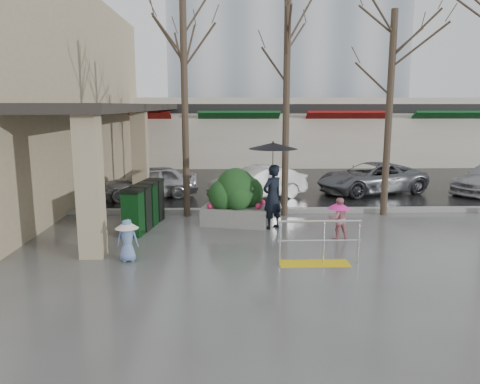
{
  "coord_description": "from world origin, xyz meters",
  "views": [
    {
      "loc": [
        -0.7,
        -11.38,
        3.57
      ],
      "look_at": [
        -0.34,
        0.86,
        1.3
      ],
      "focal_mm": 35.0,
      "sensor_mm": 36.0,
      "label": 1
    }
  ],
  "objects_px": {
    "tree_west": "(184,56)",
    "child_pink": "(338,216)",
    "woman": "(273,177)",
    "planter": "(236,198)",
    "tree_midwest": "(287,51)",
    "car_b": "(258,183)",
    "child_blue": "(127,236)",
    "tree_mideast": "(392,64)",
    "news_boxes": "(144,206)",
    "car_a": "(149,182)",
    "car_c": "(371,178)",
    "handrail": "(317,248)"
  },
  "relations": [
    {
      "from": "tree_midwest",
      "to": "tree_mideast",
      "type": "xyz_separation_m",
      "value": [
        3.3,
        -0.0,
        -0.37
      ]
    },
    {
      "from": "tree_west",
      "to": "child_blue",
      "type": "xyz_separation_m",
      "value": [
        -1.0,
        -4.48,
        -4.49
      ]
    },
    {
      "from": "child_blue",
      "to": "child_pink",
      "type": "bearing_deg",
      "value": -163.99
    },
    {
      "from": "woman",
      "to": "car_b",
      "type": "height_order",
      "value": "woman"
    },
    {
      "from": "planter",
      "to": "car_b",
      "type": "height_order",
      "value": "planter"
    },
    {
      "from": "handrail",
      "to": "child_blue",
      "type": "xyz_separation_m",
      "value": [
        -4.36,
        0.32,
        0.22
      ]
    },
    {
      "from": "child_pink",
      "to": "car_b",
      "type": "relative_size",
      "value": 0.3
    },
    {
      "from": "news_boxes",
      "to": "woman",
      "type": "bearing_deg",
      "value": 6.89
    },
    {
      "from": "tree_mideast",
      "to": "woman",
      "type": "distance_m",
      "value": 5.36
    },
    {
      "from": "tree_mideast",
      "to": "car_a",
      "type": "bearing_deg",
      "value": 159.23
    },
    {
      "from": "tree_midwest",
      "to": "child_blue",
      "type": "distance_m",
      "value": 7.7
    },
    {
      "from": "planter",
      "to": "car_c",
      "type": "distance_m",
      "value": 7.58
    },
    {
      "from": "handrail",
      "to": "car_b",
      "type": "height_order",
      "value": "car_b"
    },
    {
      "from": "handrail",
      "to": "tree_west",
      "type": "relative_size",
      "value": 0.28
    },
    {
      "from": "car_b",
      "to": "child_pink",
      "type": "bearing_deg",
      "value": -9.77
    },
    {
      "from": "handrail",
      "to": "car_b",
      "type": "relative_size",
      "value": 0.5
    },
    {
      "from": "car_c",
      "to": "car_a",
      "type": "bearing_deg",
      "value": -103.08
    },
    {
      "from": "child_blue",
      "to": "car_b",
      "type": "bearing_deg",
      "value": -117.24
    },
    {
      "from": "child_pink",
      "to": "car_c",
      "type": "height_order",
      "value": "car_c"
    },
    {
      "from": "car_a",
      "to": "car_c",
      "type": "height_order",
      "value": "same"
    },
    {
      "from": "tree_west",
      "to": "car_a",
      "type": "bearing_deg",
      "value": 118.91
    },
    {
      "from": "car_b",
      "to": "planter",
      "type": "bearing_deg",
      "value": -40.63
    },
    {
      "from": "tree_midwest",
      "to": "woman",
      "type": "bearing_deg",
      "value": -109.1
    },
    {
      "from": "tree_west",
      "to": "child_pink",
      "type": "distance_m",
      "value": 6.79
    },
    {
      "from": "tree_west",
      "to": "car_b",
      "type": "height_order",
      "value": "tree_west"
    },
    {
      "from": "planter",
      "to": "news_boxes",
      "type": "bearing_deg",
      "value": -174.27
    },
    {
      "from": "tree_mideast",
      "to": "woman",
      "type": "xyz_separation_m",
      "value": [
        -3.86,
        -1.63,
        -3.34
      ]
    },
    {
      "from": "tree_midwest",
      "to": "car_b",
      "type": "bearing_deg",
      "value": 103.58
    },
    {
      "from": "tree_mideast",
      "to": "car_c",
      "type": "bearing_deg",
      "value": 79.01
    },
    {
      "from": "car_c",
      "to": "car_b",
      "type": "bearing_deg",
      "value": -95.46
    },
    {
      "from": "child_pink",
      "to": "news_boxes",
      "type": "bearing_deg",
      "value": -24.5
    },
    {
      "from": "tree_mideast",
      "to": "planter",
      "type": "bearing_deg",
      "value": -166.73
    },
    {
      "from": "woman",
      "to": "child_blue",
      "type": "height_order",
      "value": "woman"
    },
    {
      "from": "news_boxes",
      "to": "car_a",
      "type": "height_order",
      "value": "news_boxes"
    },
    {
      "from": "handrail",
      "to": "tree_midwest",
      "type": "height_order",
      "value": "tree_midwest"
    },
    {
      "from": "car_b",
      "to": "tree_mideast",
      "type": "bearing_deg",
      "value": 27.25
    },
    {
      "from": "planter",
      "to": "news_boxes",
      "type": "relative_size",
      "value": 0.9
    },
    {
      "from": "child_pink",
      "to": "car_a",
      "type": "height_order",
      "value": "car_a"
    },
    {
      "from": "tree_west",
      "to": "handrail",
      "type": "bearing_deg",
      "value": -55.01
    },
    {
      "from": "handrail",
      "to": "child_pink",
      "type": "height_order",
      "value": "child_pink"
    },
    {
      "from": "woman",
      "to": "tree_midwest",
      "type": "bearing_deg",
      "value": -148.27
    },
    {
      "from": "child_blue",
      "to": "tree_midwest",
      "type": "bearing_deg",
      "value": -134.67
    },
    {
      "from": "tree_midwest",
      "to": "planter",
      "type": "relative_size",
      "value": 3.24
    },
    {
      "from": "news_boxes",
      "to": "car_a",
      "type": "relative_size",
      "value": 0.65
    },
    {
      "from": "tree_west",
      "to": "child_blue",
      "type": "height_order",
      "value": "tree_west"
    },
    {
      "from": "child_pink",
      "to": "tree_mideast",
      "type": "bearing_deg",
      "value": -138.33
    },
    {
      "from": "tree_mideast",
      "to": "car_b",
      "type": "xyz_separation_m",
      "value": [
        -3.98,
        2.83,
        -4.23
      ]
    },
    {
      "from": "tree_midwest",
      "to": "child_blue",
      "type": "xyz_separation_m",
      "value": [
        -4.2,
        -4.48,
        -4.64
      ]
    },
    {
      "from": "woman",
      "to": "planter",
      "type": "xyz_separation_m",
      "value": [
        -1.06,
        0.47,
        -0.69
      ]
    },
    {
      "from": "child_blue",
      "to": "news_boxes",
      "type": "bearing_deg",
      "value": -89.07
    }
  ]
}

